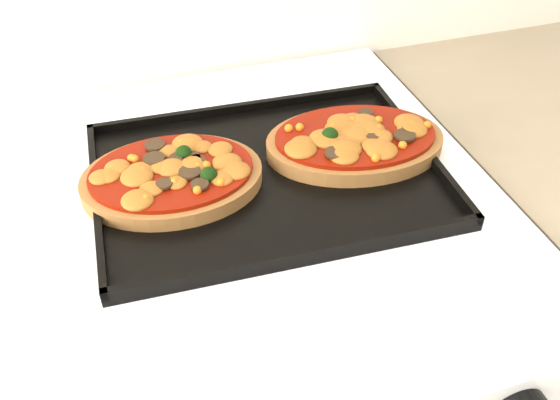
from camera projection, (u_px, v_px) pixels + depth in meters
name	position (u px, v px, depth m)	size (l,w,h in m)	color
baking_tray	(267.00, 173.00, 0.75)	(0.41, 0.30, 0.02)	black
pizza_left	(172.00, 175.00, 0.72)	(0.21, 0.16, 0.03)	#976434
pizza_right	(355.00, 140.00, 0.78)	(0.22, 0.15, 0.03)	#976434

